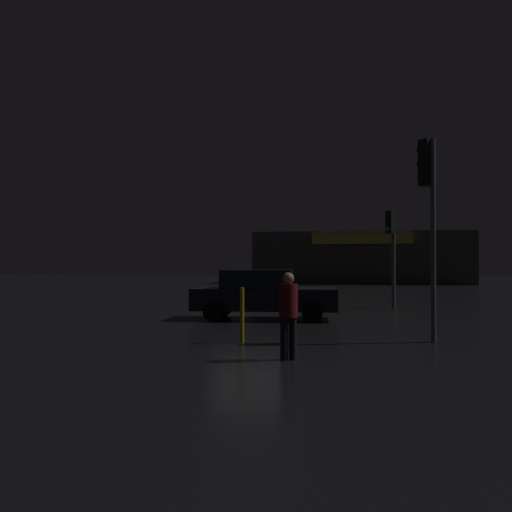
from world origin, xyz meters
name	(u,v)px	position (x,y,z in m)	size (l,w,h in m)	color
ground_plane	(250,316)	(0.00, 0.00, 0.00)	(120.00, 120.00, 0.00)	black
store_building	(360,258)	(4.77, 32.06, 2.26)	(18.65, 8.19, 4.50)	#4C4742
traffic_signal_main	(391,239)	(4.98, 4.33, 2.71)	(0.43, 0.41, 3.85)	#595B60
traffic_signal_opposite	(428,189)	(4.92, -4.99, 3.45)	(0.42, 0.42, 4.56)	#595B60
car_near	(263,294)	(0.55, -0.78, 0.80)	(4.57, 2.21, 1.56)	black
pedestrian	(288,309)	(2.02, -7.76, 0.92)	(0.43, 0.43, 1.59)	black
bollard_kerb_a	(242,315)	(0.79, -5.76, 0.61)	(0.09, 0.09, 1.22)	gold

